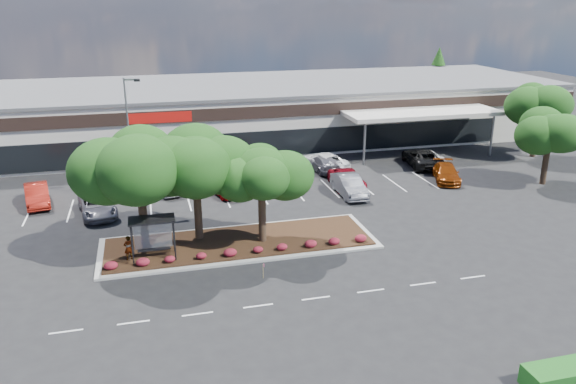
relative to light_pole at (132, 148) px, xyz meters
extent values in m
plane|color=black|center=(8.56, -14.70, -4.33)|extent=(160.00, 160.00, 0.00)
cube|color=beige|center=(8.56, 19.30, -1.33)|extent=(80.00, 20.00, 6.00)
cube|color=#565759|center=(8.56, 19.30, 1.77)|extent=(80.40, 20.40, 0.30)
cube|color=black|center=(8.56, 9.25, 0.47)|extent=(80.00, 0.25, 1.20)
cube|color=black|center=(8.56, 9.25, -2.73)|extent=(60.00, 0.18, 2.60)
cube|color=red|center=(2.56, 9.18, 0.47)|extent=(6.00, 0.12, 1.00)
cube|color=beige|center=(28.56, 6.80, 0.07)|extent=(16.00, 5.00, 0.40)
cylinder|color=gray|center=(21.56, 4.80, -2.23)|extent=(0.24, 0.24, 4.20)
cylinder|color=gray|center=(35.56, 4.80, -2.23)|extent=(0.24, 0.24, 4.20)
cube|color=#A1A29D|center=(6.56, -10.70, -4.26)|extent=(18.00, 6.00, 0.15)
cube|color=#3B2B17|center=(6.56, -10.70, -4.13)|extent=(17.20, 5.20, 0.12)
cube|color=silver|center=(-3.44, -18.70, -4.32)|extent=(1.60, 0.12, 0.01)
cube|color=silver|center=(-0.24, -18.70, -4.32)|extent=(1.60, 0.12, 0.01)
cube|color=silver|center=(2.96, -18.70, -4.32)|extent=(1.60, 0.12, 0.01)
cube|color=silver|center=(6.16, -18.70, -4.32)|extent=(1.60, 0.12, 0.01)
cube|color=silver|center=(9.36, -18.70, -4.32)|extent=(1.60, 0.12, 0.01)
cube|color=silver|center=(12.56, -18.70, -4.32)|extent=(1.60, 0.12, 0.01)
cube|color=silver|center=(15.76, -18.70, -4.32)|extent=(1.60, 0.12, 0.01)
cube|color=silver|center=(18.96, -18.70, -4.32)|extent=(1.60, 0.12, 0.01)
cube|color=silver|center=(-7.94, -1.20, -4.32)|extent=(0.12, 5.00, 0.01)
cube|color=silver|center=(-4.94, -1.20, -4.32)|extent=(0.12, 5.00, 0.01)
cube|color=silver|center=(-1.94, -1.20, -4.32)|extent=(0.12, 5.00, 0.01)
cube|color=silver|center=(1.06, -1.20, -4.32)|extent=(0.12, 5.00, 0.01)
cube|color=silver|center=(4.06, -1.20, -4.32)|extent=(0.12, 5.00, 0.01)
cube|color=silver|center=(7.06, -1.20, -4.32)|extent=(0.12, 5.00, 0.01)
cube|color=silver|center=(10.06, -1.20, -4.32)|extent=(0.12, 5.00, 0.01)
cube|color=silver|center=(13.06, -1.20, -4.32)|extent=(0.12, 5.00, 0.01)
cube|color=silver|center=(16.06, -1.20, -4.32)|extent=(0.12, 5.00, 0.01)
cube|color=silver|center=(19.06, -1.20, -4.32)|extent=(0.12, 5.00, 0.01)
cube|color=silver|center=(22.06, -1.20, -4.32)|extent=(0.12, 5.00, 0.01)
cube|color=silver|center=(25.06, -1.20, -4.32)|extent=(0.12, 5.00, 0.01)
cylinder|color=black|center=(-0.19, -11.25, -2.82)|extent=(0.08, 0.08, 2.50)
cylinder|color=black|center=(2.31, -11.25, -2.82)|extent=(0.08, 0.08, 2.50)
cylinder|color=black|center=(-0.19, -12.55, -2.82)|extent=(0.08, 0.08, 2.50)
cylinder|color=black|center=(2.31, -12.55, -2.82)|extent=(0.08, 0.08, 2.50)
cube|color=black|center=(1.06, -11.90, -1.53)|extent=(2.75, 1.55, 0.10)
cube|color=silver|center=(1.06, -11.25, -2.70)|extent=(2.30, 0.03, 2.00)
cube|color=black|center=(1.06, -11.65, -3.62)|extent=(2.00, 0.35, 0.06)
cone|color=#123E0F|center=(42.56, 29.30, 0.17)|extent=(3.96, 3.96, 9.00)
imported|color=#594C47|center=(-0.45, -11.75, -3.29)|extent=(0.67, 0.56, 1.57)
cube|color=#A1A29D|center=(-0.11, 0.00, -4.13)|extent=(0.50, 0.50, 0.40)
cylinder|color=gray|center=(-0.11, 0.00, 0.76)|extent=(0.14, 0.14, 9.38)
cube|color=gray|center=(0.34, 0.00, 5.30)|extent=(0.90, 0.23, 0.14)
cube|color=black|center=(0.84, -0.01, 5.23)|extent=(0.45, 0.30, 0.18)
cube|color=#A08753|center=(7.09, -15.70, -3.89)|extent=(0.03, 0.03, 0.89)
cube|color=#E33B85|center=(7.14, -15.70, -3.51)|extent=(0.02, 0.14, 0.18)
imported|color=#A11E13|center=(-7.51, 0.86, -3.52)|extent=(2.61, 5.13, 1.61)
imported|color=slate|center=(-2.79, -2.67, -3.60)|extent=(3.33, 5.63, 1.47)
imported|color=#57585E|center=(2.44, 1.25, -3.61)|extent=(2.55, 4.60, 1.44)
imported|color=#9C0206|center=(7.06, -0.18, -3.49)|extent=(3.35, 5.29, 1.68)
imported|color=black|center=(8.63, 1.01, -3.49)|extent=(4.08, 6.24, 1.68)
imported|color=maroon|center=(17.55, -1.40, -3.60)|extent=(2.86, 5.45, 1.46)
imported|color=slate|center=(17.05, -3.22, -3.49)|extent=(1.89, 5.12, 1.68)
imported|color=#722B06|center=(26.77, -1.77, -3.60)|extent=(3.69, 5.40, 1.45)
imported|color=#55545B|center=(-1.93, 6.84, -3.57)|extent=(3.90, 5.69, 1.53)
imported|color=black|center=(6.11, 5.20, -3.53)|extent=(3.66, 6.15, 1.60)
imported|color=silver|center=(6.74, 7.31, -3.57)|extent=(2.90, 4.86, 1.51)
imported|color=maroon|center=(10.59, 6.10, -3.55)|extent=(3.39, 4.96, 1.57)
imported|color=white|center=(17.30, 4.48, -3.53)|extent=(4.24, 6.26, 1.59)
imported|color=slate|center=(17.06, 3.91, -3.60)|extent=(2.48, 5.19, 1.46)
imported|color=silver|center=(27.60, 3.90, -3.65)|extent=(2.38, 4.96, 1.36)
imported|color=black|center=(26.89, 3.05, -3.50)|extent=(3.69, 6.37, 1.67)
camera|label=1|loc=(1.10, -44.35, 11.09)|focal=35.00mm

